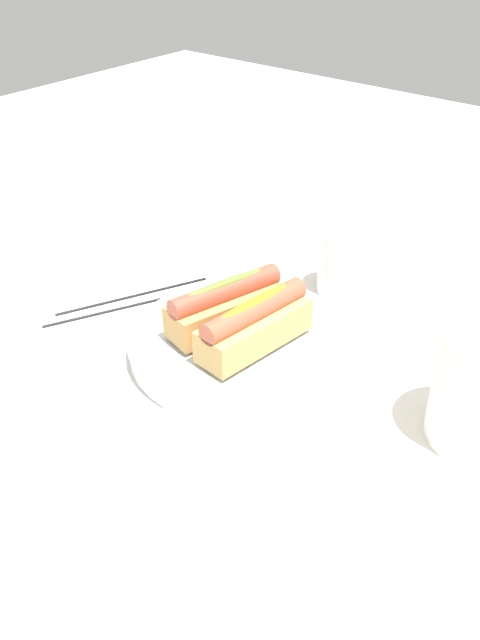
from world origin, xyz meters
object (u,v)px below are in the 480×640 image
(hotdog_front, at_px, (226,305))
(water_glass, at_px, (342,263))
(serving_bowl, at_px, (240,343))
(chopstick_near, at_px, (123,307))
(hotdog_back, at_px, (255,324))
(chopstick_far, at_px, (133,295))

(hotdog_front, bearing_deg, water_glass, 168.81)
(serving_bowl, height_order, chopstick_near, serving_bowl)
(hotdog_back, bearing_deg, hotdog_front, -101.48)
(water_glass, bearing_deg, chopstick_near, -41.41)
(water_glass, distance_m, chopstick_far, 0.29)
(serving_bowl, bearing_deg, hotdog_back, 78.52)
(serving_bowl, height_order, hotdog_back, hotdog_back)
(serving_bowl, distance_m, chopstick_near, 0.19)
(serving_bowl, relative_size, water_glass, 3.04)
(hotdog_back, relative_size, chopstick_far, 0.70)
(serving_bowl, bearing_deg, water_glass, 176.36)
(hotdog_back, xyz_separation_m, chopstick_far, (-0.02, -0.23, -0.05))
(serving_bowl, relative_size, chopstick_near, 1.25)
(hotdog_back, height_order, water_glass, hotdog_back)
(serving_bowl, xyz_separation_m, chopstick_far, (-0.01, -0.20, -0.01))
(water_glass, bearing_deg, serving_bowl, -3.64)
(hotdog_back, distance_m, chopstick_near, 0.22)
(serving_bowl, bearing_deg, chopstick_far, -92.85)
(hotdog_back, height_order, chopstick_near, hotdog_back)
(chopstick_far, bearing_deg, chopstick_near, 46.16)
(hotdog_back, bearing_deg, serving_bowl, -101.48)
(chopstick_near, distance_m, chopstick_far, 0.03)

